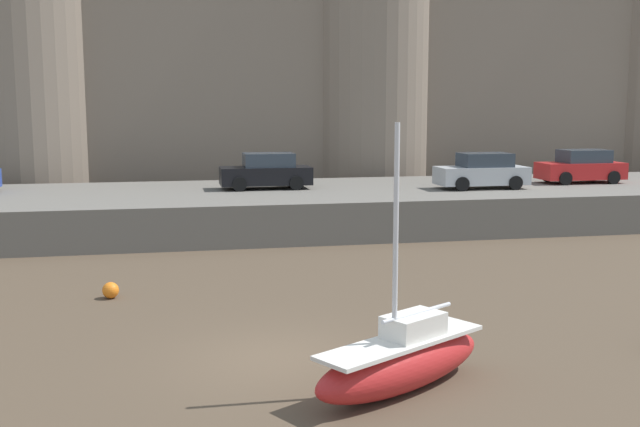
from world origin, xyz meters
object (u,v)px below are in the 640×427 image
Objects in this scene: mooring_buoy_near_shore at (111,290)px; car_quay_centre_east at (266,172)px; car_quay_west at (581,167)px; car_quay_centre_west at (482,172)px; sailboat_foreground_right at (402,360)px.

car_quay_centre_east is (6.05, 12.16, 2.21)m from mooring_buoy_near_shore.
car_quay_west is at bearing 28.59° from mooring_buoy_near_shore.
car_quay_centre_west is at bearing -166.52° from car_quay_west.
car_quay_west is 5.92m from car_quay_centre_west.
mooring_buoy_near_shore is at bearing -151.41° from car_quay_west.
car_quay_west is (21.46, 11.70, 2.21)m from mooring_buoy_near_shore.
car_quay_west is (15.44, 19.95, 1.84)m from sailboat_foreground_right.
sailboat_foreground_right is at bearing -117.52° from car_quay_centre_west.
mooring_buoy_near_shore is at bearing 126.10° from sailboat_foreground_right.
car_quay_west reaches higher than mooring_buoy_near_shore.
sailboat_foreground_right is 11.00× the size of mooring_buoy_near_shore.
car_quay_west is at bearing -1.73° from car_quay_centre_east.
car_quay_centre_east is at bearing 178.27° from car_quay_west.
car_quay_centre_east is 1.00× the size of car_quay_centre_west.
sailboat_foreground_right reaches higher than car_quay_centre_east.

